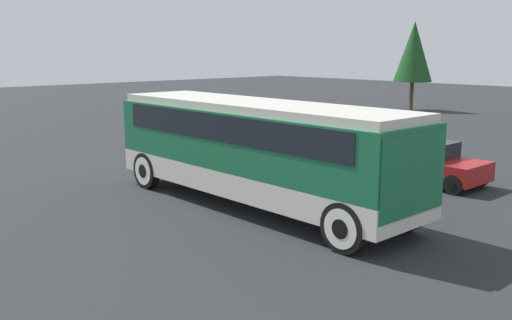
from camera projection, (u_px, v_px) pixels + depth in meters
name	position (u px, v px, depth m)	size (l,w,h in m)	color
ground_plane	(256.00, 206.00, 16.60)	(120.00, 120.00, 0.00)	#26282B
tour_bus	(258.00, 144.00, 16.18)	(10.34, 2.69, 3.03)	silver
parked_car_near	(290.00, 138.00, 25.07)	(4.16, 1.93, 1.29)	silver
parked_car_mid	(422.00, 162.00, 19.55)	(4.19, 1.97, 1.41)	maroon
tree_right	(414.00, 52.00, 42.12)	(2.82, 2.82, 6.54)	brown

